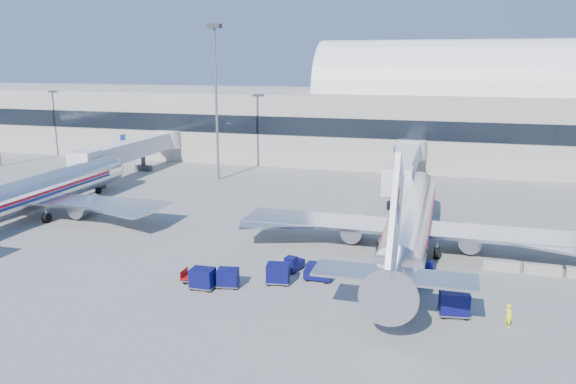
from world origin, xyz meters
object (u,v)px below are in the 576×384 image
(airliner_mid, at_px, (31,194))
(jetbridge_near, at_px, (406,162))
(airliner_main, at_px, (410,223))
(barrier_mid, at_px, (542,269))
(mast_west, at_px, (216,80))
(cart_train_b, at_px, (228,278))
(barrier_near, at_px, (501,266))
(cart_solo_near, at_px, (395,307))
(cart_solo_far, at_px, (454,303))
(cart_train_c, at_px, (203,278))
(cart_open_red, at_px, (195,279))
(cart_train_a, at_px, (278,273))
(tug_left, at_px, (293,264))
(tug_right, at_px, (427,273))
(ramp_worker, at_px, (508,315))
(tug_lead, at_px, (317,272))
(jetbridge_mid, at_px, (135,149))

(airliner_mid, bearing_deg, jetbridge_near, 33.59)
(airliner_main, xyz_separation_m, barrier_mid, (11.30, -2.51, -2.48))
(mast_west, height_order, cart_train_b, mast_west)
(barrier_near, bearing_deg, cart_train_b, -155.10)
(cart_solo_near, relative_size, cart_solo_far, 0.87)
(cart_train_c, height_order, cart_open_red, cart_train_c)
(cart_solo_far, bearing_deg, mast_west, 123.32)
(barrier_near, distance_m, cart_train_b, 23.37)
(cart_train_a, bearing_deg, tug_left, 72.88)
(jetbridge_near, xyz_separation_m, barrier_mid, (13.70, -28.81, -3.48))
(barrier_near, xyz_separation_m, tug_right, (-5.99, -4.37, 0.30))
(cart_train_a, height_order, cart_open_red, cart_train_a)
(airliner_main, bearing_deg, tug_left, -140.69)
(airliner_main, bearing_deg, barrier_mid, -12.50)
(airliner_mid, relative_size, tug_left, 16.20)
(tug_right, bearing_deg, cart_train_b, -106.61)
(tug_right, bearing_deg, cart_open_red, -109.78)
(cart_solo_near, xyz_separation_m, ramp_worker, (7.50, 0.73, 0.04))
(jetbridge_near, distance_m, tug_right, 33.62)
(airliner_main, relative_size, ramp_worker, 22.32)
(barrier_near, relative_size, cart_solo_far, 1.29)
(barrier_mid, bearing_deg, tug_lead, -160.20)
(jetbridge_mid, relative_size, mast_west, 1.22)
(cart_solo_far, bearing_deg, jetbridge_near, 91.03)
(tug_right, xyz_separation_m, cart_train_c, (-17.01, -6.32, 0.14))
(cart_train_a, bearing_deg, mast_west, 110.32)
(mast_west, distance_m, cart_train_a, 43.69)
(jetbridge_mid, relative_size, cart_solo_near, 13.64)
(cart_train_b, relative_size, cart_train_c, 1.00)
(cart_train_b, bearing_deg, tug_lead, 17.70)
(tug_lead, height_order, cart_solo_near, cart_solo_near)
(airliner_main, height_order, mast_west, mast_west)
(mast_west, height_order, barrier_mid, mast_west)
(mast_west, distance_m, cart_solo_near, 51.75)
(barrier_near, bearing_deg, ramp_worker, -91.96)
(tug_right, bearing_deg, airliner_mid, -135.28)
(mast_west, bearing_deg, jetbridge_near, 1.68)
(tug_lead, bearing_deg, cart_train_c, -151.35)
(barrier_mid, bearing_deg, cart_train_b, -158.11)
(jetbridge_near, bearing_deg, cart_train_a, -101.03)
(jetbridge_near, height_order, ramp_worker, jetbridge_near)
(mast_west, relative_size, cart_open_red, 11.56)
(barrier_near, distance_m, tug_lead, 16.07)
(tug_left, distance_m, cart_train_b, 6.31)
(airliner_main, bearing_deg, jetbridge_near, 95.22)
(cart_open_red, bearing_deg, tug_lead, 19.69)
(tug_lead, height_order, cart_open_red, tug_lead)
(barrier_mid, height_order, cart_train_b, cart_train_b)
(cart_solo_far, distance_m, ramp_worker, 3.61)
(tug_left, distance_m, cart_solo_near, 11.44)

